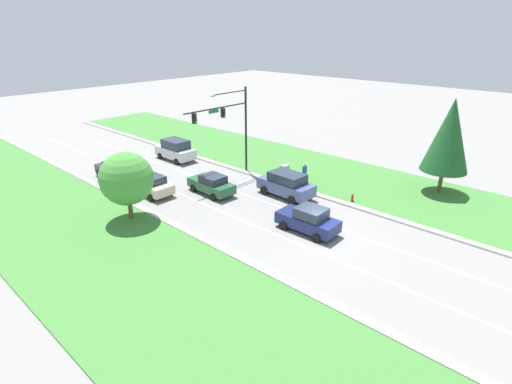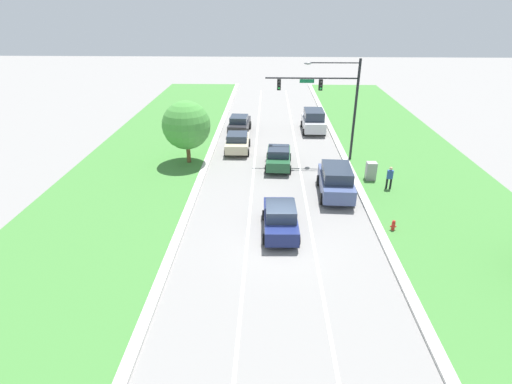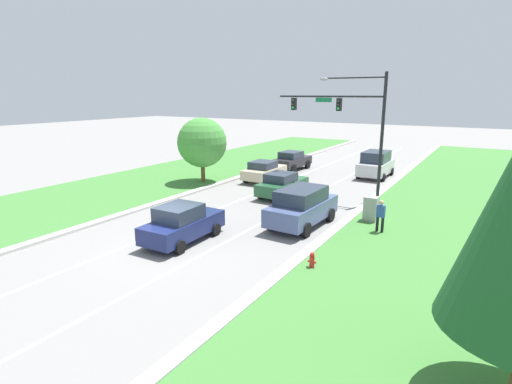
# 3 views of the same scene
# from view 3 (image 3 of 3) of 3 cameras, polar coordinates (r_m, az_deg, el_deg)

# --- Properties ---
(ground_plane) EXTENTS (160.00, 160.00, 0.00)m
(ground_plane) POSITION_cam_3_polar(r_m,az_deg,el_deg) (18.50, -12.45, -7.79)
(ground_plane) COLOR gray
(curb_strip_right) EXTENTS (0.50, 90.00, 0.15)m
(curb_strip_right) POSITION_cam_3_polar(r_m,az_deg,el_deg) (15.40, 3.38, -11.74)
(curb_strip_right) COLOR beige
(curb_strip_right) RESTS_ON ground_plane
(curb_strip_left) EXTENTS (0.50, 90.00, 0.15)m
(curb_strip_left) POSITION_cam_3_polar(r_m,az_deg,el_deg) (22.57, -23.00, -4.42)
(curb_strip_left) COLOR beige
(curb_strip_left) RESTS_ON ground_plane
(grass_verge_right) EXTENTS (10.00, 90.00, 0.08)m
(grass_verge_right) POSITION_cam_3_polar(r_m,az_deg,el_deg) (14.08, 23.43, -15.72)
(grass_verge_right) COLOR #427F38
(grass_verge_right) RESTS_ON ground_plane
(grass_verge_left) EXTENTS (10.00, 90.00, 0.08)m
(grass_verge_left) POSITION_cam_3_polar(r_m,az_deg,el_deg) (26.89, -29.65, -2.39)
(grass_verge_left) COLOR #427F38
(grass_verge_left) RESTS_ON ground_plane
(lane_stripe_inner_left) EXTENTS (0.14, 81.00, 0.01)m
(lane_stripe_inner_left) POSITION_cam_3_polar(r_m,az_deg,el_deg) (19.72, -16.29, -6.65)
(lane_stripe_inner_left) COLOR white
(lane_stripe_inner_left) RESTS_ON ground_plane
(lane_stripe_inner_right) EXTENTS (0.14, 81.00, 0.01)m
(lane_stripe_inner_right) POSITION_cam_3_polar(r_m,az_deg,el_deg) (17.38, -8.07, -9.03)
(lane_stripe_inner_right) COLOR white
(lane_stripe_inner_right) RESTS_ON ground_plane
(traffic_signal_mast) EXTENTS (7.13, 0.41, 8.00)m
(traffic_signal_mast) POSITION_cam_3_polar(r_m,az_deg,el_deg) (26.17, 13.42, 10.37)
(traffic_signal_mast) COLOR black
(traffic_signal_mast) RESTS_ON ground_plane
(slate_blue_suv) EXTENTS (2.35, 4.84, 2.03)m
(slate_blue_suv) POSITION_cam_3_polar(r_m,az_deg,el_deg) (20.81, 6.56, -2.05)
(slate_blue_suv) COLOR #475684
(slate_blue_suv) RESTS_ON ground_plane
(champagne_sedan) EXTENTS (2.13, 4.24, 1.61)m
(champagne_sedan) POSITION_cam_3_polar(r_m,az_deg,el_deg) (31.49, 1.17, 3.04)
(champagne_sedan) COLOR beige
(champagne_sedan) RESTS_ON ground_plane
(navy_sedan) EXTENTS (2.08, 4.32, 1.78)m
(navy_sedan) POSITION_cam_3_polar(r_m,az_deg,el_deg) (18.88, -10.49, -4.45)
(navy_sedan) COLOR navy
(navy_sedan) RESTS_ON ground_plane
(silver_suv) EXTENTS (2.23, 4.59, 2.16)m
(silver_suv) POSITION_cam_3_polar(r_m,az_deg,el_deg) (34.40, 16.75, 3.83)
(silver_suv) COLOR silver
(silver_suv) RESTS_ON ground_plane
(charcoal_sedan) EXTENTS (2.21, 4.45, 1.70)m
(charcoal_sedan) POSITION_cam_3_polar(r_m,az_deg,el_deg) (36.30, 5.15, 4.53)
(charcoal_sedan) COLOR #28282D
(charcoal_sedan) RESTS_ON ground_plane
(forest_sedan) EXTENTS (2.12, 4.37, 1.63)m
(forest_sedan) POSITION_cam_3_polar(r_m,az_deg,el_deg) (26.74, 3.74, 1.07)
(forest_sedan) COLOR #235633
(forest_sedan) RESTS_ON ground_plane
(utility_cabinet) EXTENTS (0.70, 0.60, 1.40)m
(utility_cabinet) POSITION_cam_3_polar(r_m,az_deg,el_deg) (22.25, 16.08, -2.41)
(utility_cabinet) COLOR #9E9E99
(utility_cabinet) RESTS_ON ground_plane
(pedestrian) EXTENTS (0.40, 0.27, 1.69)m
(pedestrian) POSITION_cam_3_polar(r_m,az_deg,el_deg) (20.52, 17.36, -3.17)
(pedestrian) COLOR black
(pedestrian) RESTS_ON ground_plane
(fire_hydrant) EXTENTS (0.34, 0.20, 0.70)m
(fire_hydrant) POSITION_cam_3_polar(r_m,az_deg,el_deg) (16.05, 8.00, -9.70)
(fire_hydrant) COLOR red
(fire_hydrant) RESTS_ON ground_plane
(oak_near_left_tree) EXTENTS (3.75, 3.75, 5.00)m
(oak_near_left_tree) POSITION_cam_3_polar(r_m,az_deg,el_deg) (30.75, -7.71, 7.00)
(oak_near_left_tree) COLOR brown
(oak_near_left_tree) RESTS_ON ground_plane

